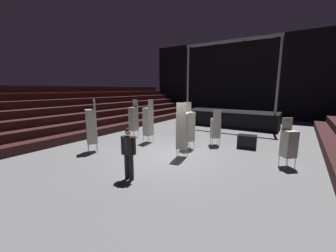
% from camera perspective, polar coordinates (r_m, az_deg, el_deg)
% --- Properties ---
extents(ground_plane, '(22.00, 30.00, 0.10)m').
position_cam_1_polar(ground_plane, '(9.22, 0.53, -8.62)').
color(ground_plane, slate).
extents(arena_end_wall, '(22.00, 0.30, 8.00)m').
position_cam_1_polar(arena_end_wall, '(22.88, 21.54, 12.27)').
color(arena_end_wall, black).
rests_on(arena_end_wall, ground_plane).
extents(bleacher_bank_left, '(5.25, 24.00, 3.15)m').
position_cam_1_polar(bleacher_bank_left, '(15.55, -24.43, 4.35)').
color(bleacher_bank_left, black).
rests_on(bleacher_bank_left, ground_plane).
extents(stage_riser, '(7.16, 2.77, 6.42)m').
position_cam_1_polar(stage_riser, '(17.33, 16.94, 2.43)').
color(stage_riser, black).
rests_on(stage_riser, ground_plane).
extents(man_with_tie, '(0.57, 0.28, 1.74)m').
position_cam_1_polar(man_with_tie, '(6.74, -11.00, -6.79)').
color(man_with_tie, black).
rests_on(man_with_tie, ground_plane).
extents(chair_stack_front_left, '(0.53, 0.53, 2.39)m').
position_cam_1_polar(chair_stack_front_left, '(8.75, 4.01, -1.23)').
color(chair_stack_front_left, '#B2B5BA').
rests_on(chair_stack_front_left, ground_plane).
extents(chair_stack_front_right, '(0.60, 0.60, 2.48)m').
position_cam_1_polar(chair_stack_front_right, '(10.17, -20.62, -0.01)').
color(chair_stack_front_right, '#B2B5BA').
rests_on(chair_stack_front_right, ground_plane).
extents(chair_stack_mid_left, '(0.62, 0.62, 1.88)m').
position_cam_1_polar(chair_stack_mid_left, '(8.94, 30.68, -4.10)').
color(chair_stack_mid_left, '#B2B5BA').
rests_on(chair_stack_mid_left, ground_plane).
extents(chair_stack_mid_right, '(0.44, 0.44, 2.39)m').
position_cam_1_polar(chair_stack_mid_right, '(11.28, -5.57, 1.36)').
color(chair_stack_mid_right, '#B2B5BA').
rests_on(chair_stack_mid_right, ground_plane).
extents(chair_stack_mid_centre, '(0.61, 0.61, 2.31)m').
position_cam_1_polar(chair_stack_mid_centre, '(10.07, 5.89, 0.01)').
color(chair_stack_mid_centre, '#B2B5BA').
rests_on(chair_stack_mid_centre, ground_plane).
extents(chair_stack_rear_left, '(0.48, 0.48, 2.31)m').
position_cam_1_polar(chair_stack_rear_left, '(12.68, -9.62, 2.05)').
color(chair_stack_rear_left, '#B2B5BA').
rests_on(chair_stack_rear_left, ground_plane).
extents(chair_stack_rear_right, '(0.62, 0.62, 1.88)m').
position_cam_1_polar(chair_stack_rear_right, '(11.01, 13.13, -0.43)').
color(chair_stack_rear_right, '#B2B5BA').
rests_on(chair_stack_rear_right, ground_plane).
extents(equipment_road_case, '(0.96, 0.70, 0.65)m').
position_cam_1_polar(equipment_road_case, '(11.09, 21.22, -4.05)').
color(equipment_road_case, black).
rests_on(equipment_road_case, ground_plane).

